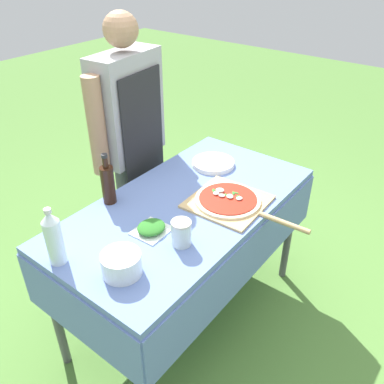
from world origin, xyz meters
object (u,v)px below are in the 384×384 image
(herb_container, at_px, (151,228))
(oil_bottle, at_px, (108,184))
(water_bottle, at_px, (54,238))
(person_cook, at_px, (130,132))
(prep_table, at_px, (186,219))
(mixing_tub, at_px, (122,264))
(pizza_on_peel, at_px, (230,201))
(sauce_jar, at_px, (181,234))
(plate_stack, at_px, (213,163))

(herb_container, bearing_deg, oil_bottle, 81.16)
(water_bottle, bearing_deg, person_cook, 26.38)
(prep_table, relative_size, water_bottle, 5.45)
(person_cook, xyz_separation_m, mixing_tub, (-0.72, -0.66, -0.11))
(oil_bottle, height_order, mixing_tub, oil_bottle)
(water_bottle, distance_m, herb_container, 0.42)
(pizza_on_peel, xyz_separation_m, herb_container, (-0.40, 0.15, 0.01))
(pizza_on_peel, height_order, sauce_jar, sauce_jar)
(person_cook, height_order, pizza_on_peel, person_cook)
(water_bottle, bearing_deg, prep_table, -13.07)
(water_bottle, relative_size, plate_stack, 1.07)
(water_bottle, bearing_deg, plate_stack, -1.73)
(prep_table, xyz_separation_m, plate_stack, (0.40, 0.12, 0.10))
(water_bottle, bearing_deg, sauce_jar, -39.73)
(pizza_on_peel, distance_m, oil_bottle, 0.59)
(oil_bottle, bearing_deg, pizza_on_peel, -53.92)
(person_cook, xyz_separation_m, sauce_jar, (-0.45, -0.73, -0.10))
(pizza_on_peel, relative_size, oil_bottle, 2.30)
(prep_table, distance_m, pizza_on_peel, 0.24)
(prep_table, xyz_separation_m, oil_bottle, (-0.21, 0.30, 0.19))
(pizza_on_peel, relative_size, mixing_tub, 3.85)
(prep_table, height_order, mixing_tub, mixing_tub)
(oil_bottle, xyz_separation_m, mixing_tub, (-0.31, -0.41, -0.06))
(prep_table, height_order, sauce_jar, sauce_jar)
(oil_bottle, bearing_deg, sauce_jar, -93.99)
(prep_table, bearing_deg, pizza_on_peel, -52.29)
(sauce_jar, bearing_deg, water_bottle, 140.27)
(sauce_jar, bearing_deg, herb_container, 95.99)
(prep_table, relative_size, person_cook, 0.89)
(pizza_on_peel, bearing_deg, herb_container, 155.96)
(prep_table, bearing_deg, plate_stack, 16.18)
(pizza_on_peel, bearing_deg, prep_table, 125.00)
(prep_table, distance_m, herb_container, 0.29)
(plate_stack, bearing_deg, person_cook, 114.26)
(herb_container, xyz_separation_m, plate_stack, (0.66, 0.13, -0.01))
(water_bottle, bearing_deg, pizza_on_peel, -22.59)
(oil_bottle, bearing_deg, water_bottle, -159.66)
(pizza_on_peel, xyz_separation_m, oil_bottle, (-0.35, 0.47, 0.09))
(prep_table, height_order, pizza_on_peel, pizza_on_peel)
(prep_table, bearing_deg, oil_bottle, 125.13)
(oil_bottle, height_order, water_bottle, oil_bottle)
(mixing_tub, distance_m, plate_stack, 0.95)
(pizza_on_peel, distance_m, plate_stack, 0.39)
(prep_table, bearing_deg, sauce_jar, -144.68)
(oil_bottle, relative_size, mixing_tub, 1.67)
(prep_table, relative_size, herb_container, 8.77)
(herb_container, distance_m, sauce_jar, 0.16)
(person_cook, xyz_separation_m, herb_container, (-0.46, -0.58, -0.13))
(mixing_tub, xyz_separation_m, plate_stack, (0.92, 0.22, -0.03))
(prep_table, bearing_deg, water_bottle, 166.93)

